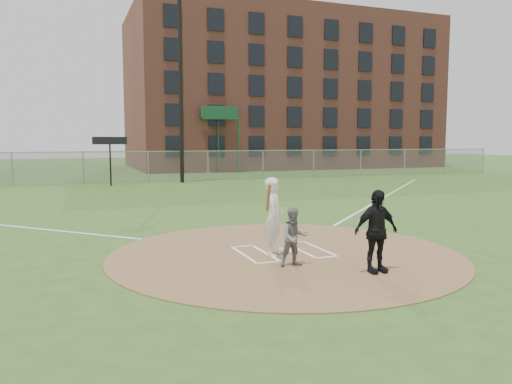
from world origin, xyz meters
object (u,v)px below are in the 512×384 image
object	(u,v)px
catcher	(294,237)
batter_at_plate	(274,216)
home_plate	(288,250)
umpire	(376,231)

from	to	relation	value
catcher	batter_at_plate	world-z (taller)	batter_at_plate
catcher	home_plate	bearing A→B (deg)	74.45
home_plate	catcher	world-z (taller)	catcher
umpire	batter_at_plate	distance (m)	2.54
home_plate	catcher	distance (m)	1.60
home_plate	batter_at_plate	size ratio (longest dim) A/B	0.24
home_plate	umpire	size ratio (longest dim) A/B	0.26
catcher	umpire	size ratio (longest dim) A/B	0.74
batter_at_plate	home_plate	bearing A→B (deg)	30.38
batter_at_plate	catcher	bearing A→B (deg)	-89.04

